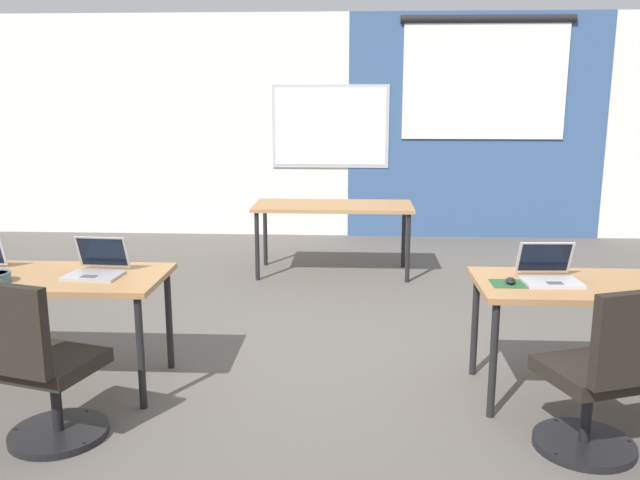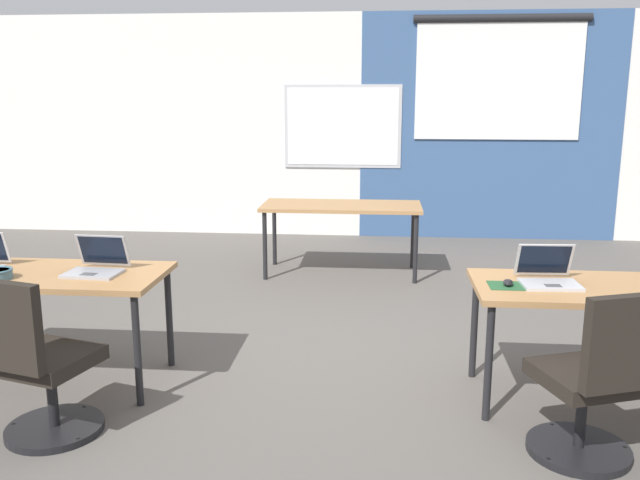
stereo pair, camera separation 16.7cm
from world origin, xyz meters
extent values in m
plane|color=#56514C|center=(0.00, 0.00, 0.00)|extent=(24.00, 24.00, 0.00)
cube|color=silver|center=(0.00, 4.20, 1.40)|extent=(10.00, 0.20, 2.80)
cube|color=#385684|center=(1.73, 4.09, 1.40)|extent=(3.21, 0.01, 2.80)
cube|color=#B7B7BC|center=(-0.10, 4.09, 1.41)|extent=(1.48, 0.02, 1.04)
cube|color=white|center=(-0.10, 4.08, 1.41)|extent=(1.40, 0.02, 0.96)
cube|color=white|center=(1.80, 4.08, 1.95)|extent=(2.00, 0.02, 1.39)
cylinder|color=black|center=(1.80, 4.08, 2.70)|extent=(2.10, 0.10, 0.10)
cube|color=#A37547|center=(-1.75, -0.60, 0.70)|extent=(1.60, 0.70, 0.04)
cylinder|color=black|center=(-1.01, -0.90, 0.34)|extent=(0.04, 0.04, 0.68)
cylinder|color=black|center=(-1.01, -0.30, 0.34)|extent=(0.04, 0.04, 0.68)
cube|color=#A37547|center=(1.75, -0.60, 0.70)|extent=(1.60, 0.70, 0.04)
cylinder|color=black|center=(1.01, -0.90, 0.34)|extent=(0.04, 0.04, 0.68)
cylinder|color=black|center=(1.01, -0.30, 0.34)|extent=(0.04, 0.04, 0.68)
cube|color=#A37547|center=(0.00, 2.20, 0.70)|extent=(1.60, 0.70, 0.04)
cylinder|color=black|center=(-0.74, 1.90, 0.34)|extent=(0.04, 0.04, 0.68)
cylinder|color=black|center=(0.74, 1.90, 0.34)|extent=(0.04, 0.04, 0.68)
cylinder|color=black|center=(-0.74, 2.50, 0.34)|extent=(0.04, 0.04, 0.68)
cylinder|color=black|center=(0.74, 2.50, 0.34)|extent=(0.04, 0.04, 0.68)
cube|color=#9E9EA3|center=(-1.37, -0.63, 0.73)|extent=(0.34, 0.25, 0.02)
cube|color=#4C4C4F|center=(-1.37, -0.68, 0.74)|extent=(0.09, 0.07, 0.00)
cube|color=#9E9EA3|center=(-1.36, -0.48, 0.84)|extent=(0.33, 0.10, 0.21)
cube|color=black|center=(-1.36, -0.49, 0.84)|extent=(0.30, 0.09, 0.18)
cylinder|color=black|center=(-1.36, -1.26, 0.02)|extent=(0.52, 0.52, 0.04)
cylinder|color=black|center=(-1.36, -1.26, 0.21)|extent=(0.06, 0.06, 0.34)
cube|color=black|center=(-1.36, -1.26, 0.42)|extent=(0.54, 0.54, 0.08)
cube|color=black|center=(-1.43, -1.50, 0.69)|extent=(0.40, 0.17, 0.46)
sphere|color=black|center=(-1.30, -1.03, 0.02)|extent=(0.04, 0.04, 0.04)
sphere|color=black|center=(-1.17, -1.39, 0.02)|extent=(0.04, 0.04, 0.04)
sphere|color=black|center=(-1.60, -1.27, 0.02)|extent=(0.04, 0.04, 0.04)
cube|color=#B7B7BC|center=(1.38, -0.63, 0.73)|extent=(0.34, 0.25, 0.02)
cube|color=#4C4C4F|center=(1.38, -0.68, 0.74)|extent=(0.09, 0.06, 0.00)
cube|color=#B7B7BC|center=(1.37, -0.47, 0.84)|extent=(0.33, 0.10, 0.21)
cube|color=black|center=(1.37, -0.48, 0.84)|extent=(0.30, 0.09, 0.18)
cube|color=#23512D|center=(1.14, -0.65, 0.72)|extent=(0.22, 0.19, 0.00)
ellipsoid|color=black|center=(1.14, -0.65, 0.74)|extent=(0.07, 0.11, 0.03)
cylinder|color=black|center=(1.43, -1.22, 0.02)|extent=(0.52, 0.52, 0.04)
cylinder|color=black|center=(1.43, -1.22, 0.21)|extent=(0.06, 0.06, 0.34)
cube|color=black|center=(1.43, -1.22, 0.42)|extent=(0.56, 0.56, 0.08)
cube|color=black|center=(1.52, -1.46, 0.69)|extent=(0.40, 0.19, 0.46)
sphere|color=black|center=(1.35, -1.00, 0.02)|extent=(0.04, 0.04, 0.04)
sphere|color=black|center=(1.67, -1.22, 0.02)|extent=(0.04, 0.04, 0.04)
sphere|color=black|center=(1.25, -1.37, 0.02)|extent=(0.04, 0.04, 0.04)
camera|label=1|loc=(0.22, -4.48, 1.81)|focal=37.55mm
camera|label=2|loc=(0.39, -4.47, 1.81)|focal=37.55mm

